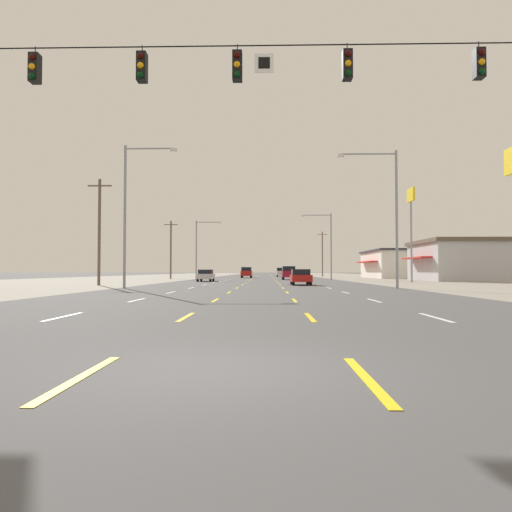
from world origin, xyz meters
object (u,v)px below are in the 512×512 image
(sedan_inner_right_nearest, at_px, (301,277))
(streetlight_left_row_1, at_px, (199,245))
(suv_inner_right_farther, at_px, (281,272))
(pole_sign_right_row_1, at_px, (411,211))
(streetlight_right_row_0, at_px, (390,208))
(sedan_far_right_far, at_px, (302,274))
(suv_inner_left_midfar, at_px, (247,272))
(sedan_far_right_farthest, at_px, (290,273))
(sedan_far_left_near, at_px, (206,275))
(streetlight_right_row_1, at_px, (328,241))
(suv_inner_right_mid, at_px, (289,273))
(streetlight_left_row_0, at_px, (130,206))

(sedan_inner_right_nearest, bearing_deg, streetlight_left_row_1, 116.49)
(suv_inner_right_farther, xyz_separation_m, pole_sign_right_row_1, (13.21, -49.58, 7.00))
(sedan_inner_right_nearest, relative_size, streetlight_right_row_0, 0.44)
(sedan_far_right_far, distance_m, suv_inner_right_farther, 12.67)
(suv_inner_left_midfar, height_order, sedan_far_right_farthest, suv_inner_left_midfar)
(sedan_far_right_far, xyz_separation_m, sedan_far_right_farthest, (-0.24, 41.60, 0.00))
(suv_inner_right_farther, xyz_separation_m, streetlight_left_row_1, (-13.34, -32.26, 4.15))
(sedan_far_left_near, bearing_deg, streetlight_right_row_1, 36.55)
(sedan_far_left_near, bearing_deg, pole_sign_right_row_1, -11.57)
(suv_inner_left_midfar, xyz_separation_m, streetlight_right_row_1, (12.95, -16.62, 4.76))
(suv_inner_left_midfar, distance_m, pole_sign_right_row_1, 40.04)
(sedan_far_left_near, relative_size, suv_inner_right_mid, 0.92)
(suv_inner_right_mid, relative_size, streetlight_left_row_0, 0.45)
(suv_inner_left_midfar, height_order, sedan_far_right_far, suv_inner_left_midfar)
(suv_inner_right_mid, xyz_separation_m, sedan_far_right_farthest, (3.23, 62.57, -0.27))
(suv_inner_left_midfar, bearing_deg, sedan_far_left_near, -97.47)
(sedan_far_right_far, xyz_separation_m, streetlight_right_row_1, (2.47, -20.12, 5.03))
(sedan_inner_right_nearest, height_order, sedan_far_right_farthest, same)
(sedan_far_right_far, bearing_deg, suv_inner_right_mid, -99.40)
(suv_inner_left_midfar, bearing_deg, sedan_far_right_farthest, 77.22)
(sedan_far_left_near, distance_m, sedan_far_right_far, 35.54)
(pole_sign_right_row_1, bearing_deg, sedan_inner_right_nearest, -143.96)
(suv_inner_right_farther, distance_m, streetlight_right_row_0, 68.32)
(streetlight_left_row_1, bearing_deg, suv_inner_right_farther, 67.54)
(sedan_inner_right_nearest, height_order, sedan_far_left_near, same)
(suv_inner_right_mid, height_order, sedan_far_right_far, suv_inner_right_mid)
(sedan_inner_right_nearest, relative_size, sedan_far_right_far, 1.00)
(suv_inner_right_farther, distance_m, pole_sign_right_row_1, 51.78)
(pole_sign_right_row_1, bearing_deg, streetlight_left_row_1, 146.89)
(streetlight_left_row_1, bearing_deg, sedan_inner_right_nearest, -63.51)
(streetlight_left_row_1, bearing_deg, streetlight_right_row_1, -0.00)
(suv_inner_right_farther, bearing_deg, streetlight_right_row_0, -84.86)
(sedan_far_left_near, distance_m, sedan_far_right_farthest, 75.46)
(pole_sign_right_row_1, relative_size, streetlight_right_row_1, 1.07)
(sedan_inner_right_nearest, distance_m, streetlight_right_row_0, 11.82)
(sedan_far_left_near, xyz_separation_m, streetlight_right_row_1, (16.76, 12.42, 5.03))
(streetlight_right_row_0, distance_m, streetlight_right_row_1, 35.61)
(sedan_far_left_near, relative_size, sedan_far_right_far, 1.00)
(sedan_far_left_near, xyz_separation_m, sedan_far_right_far, (14.29, 32.55, 0.00))
(suv_inner_right_mid, relative_size, streetlight_left_row_1, 0.55)
(streetlight_left_row_0, bearing_deg, suv_inner_right_mid, 68.75)
(suv_inner_left_midfar, distance_m, streetlight_right_row_0, 54.04)
(sedan_inner_right_nearest, height_order, streetlight_left_row_0, streetlight_left_row_0)
(sedan_inner_right_nearest, bearing_deg, streetlight_right_row_1, 77.37)
(streetlight_left_row_0, xyz_separation_m, streetlight_right_row_1, (19.46, 35.61, -0.38))
(sedan_inner_right_nearest, xyz_separation_m, sedan_far_left_near, (-10.73, 14.46, 0.00))
(suv_inner_right_mid, height_order, suv_inner_right_farther, same)
(suv_inner_right_farther, relative_size, streetlight_right_row_1, 0.49)
(streetlight_right_row_0, bearing_deg, suv_inner_right_farther, 95.14)
(suv_inner_left_midfar, xyz_separation_m, streetlight_left_row_1, (-6.47, -16.62, 4.15))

